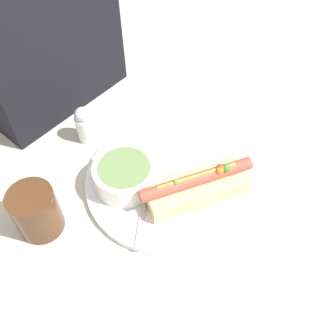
# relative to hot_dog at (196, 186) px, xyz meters

# --- Properties ---
(ground_plane) EXTENTS (4.00, 4.00, 0.00)m
(ground_plane) POSITION_rel_hot_dog_xyz_m (-0.01, 0.06, -0.04)
(ground_plane) COLOR #BCB7AD
(dinner_plate) EXTENTS (0.30, 0.30, 0.01)m
(dinner_plate) POSITION_rel_hot_dog_xyz_m (-0.01, 0.06, -0.03)
(dinner_plate) COLOR white
(dinner_plate) RESTS_ON ground_plane
(hot_dog) EXTENTS (0.19, 0.14, 0.06)m
(hot_dog) POSITION_rel_hot_dog_xyz_m (0.00, 0.00, 0.00)
(hot_dog) COLOR #E5C17F
(hot_dog) RESTS_ON dinner_plate
(soup_bowl) EXTENTS (0.11, 0.11, 0.05)m
(soup_bowl) POSITION_rel_hot_dog_xyz_m (-0.06, 0.11, 0.00)
(soup_bowl) COLOR silver
(soup_bowl) RESTS_ON dinner_plate
(spoon) EXTENTS (0.14, 0.11, 0.01)m
(spoon) POSITION_rel_hot_dog_xyz_m (-0.05, 0.07, -0.02)
(spoon) COLOR #B7B7BC
(spoon) RESTS_ON dinner_plate
(drinking_glass) EXTENTS (0.07, 0.07, 0.09)m
(drinking_glass) POSITION_rel_hot_dog_xyz_m (-0.21, 0.16, 0.01)
(drinking_glass) COLOR #4C2D19
(drinking_glass) RESTS_ON ground_plane
(salt_shaker) EXTENTS (0.03, 0.03, 0.08)m
(salt_shaker) POSITION_rel_hot_dog_xyz_m (-0.03, 0.25, 0.00)
(salt_shaker) COLOR silver
(salt_shaker) RESTS_ON ground_plane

